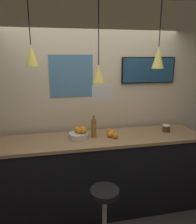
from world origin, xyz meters
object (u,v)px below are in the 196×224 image
object	(u,v)px
mounted_tv	(148,70)
fruit_bowl	(79,134)
spread_jar	(166,128)
juice_bottle	(94,128)
bar_stool	(104,215)

from	to	relation	value
mounted_tv	fruit_bowl	bearing A→B (deg)	-162.31
spread_jar	fruit_bowl	bearing A→B (deg)	179.89
juice_bottle	spread_jar	xyz separation A→B (m)	(1.05, 0.00, -0.08)
bar_stool	mounted_tv	distance (m)	2.04
fruit_bowl	mounted_tv	distance (m)	1.38
fruit_bowl	juice_bottle	world-z (taller)	juice_bottle
bar_stool	mounted_tv	world-z (taller)	mounted_tv
bar_stool	spread_jar	size ratio (longest dim) A/B	7.26
juice_bottle	fruit_bowl	bearing A→B (deg)	179.28
fruit_bowl	mounted_tv	xyz separation A→B (m)	(1.08, 0.34, 0.79)
juice_bottle	spread_jar	distance (m)	1.05
bar_stool	mounted_tv	size ratio (longest dim) A/B	0.95
spread_jar	bar_stool	bearing A→B (deg)	-145.84
juice_bottle	bar_stool	bearing A→B (deg)	-91.67
spread_jar	mounted_tv	distance (m)	0.89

